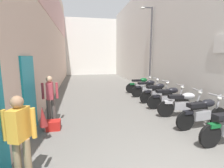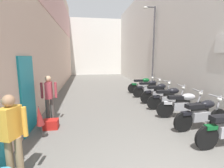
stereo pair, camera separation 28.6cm
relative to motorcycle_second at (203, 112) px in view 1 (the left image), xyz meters
name	(u,v)px [view 1 (the left image)]	position (x,y,z in m)	size (l,w,h in m)	color
ground_plane	(109,96)	(-2.07, 4.65, -0.50)	(34.58, 34.58, 0.00)	#66635E
building_left	(50,29)	(-5.28, 6.61, 3.34)	(0.45, 18.58, 7.60)	beige
building_right	(150,37)	(1.14, 6.65, 3.00)	(0.45, 18.58, 7.01)	silver
building_far_end	(91,47)	(-2.07, 16.94, 2.81)	(9.03, 2.00, 6.62)	silver
motorcycle_second	(203,112)	(0.00, 0.00, 0.00)	(1.85, 0.58, 1.04)	black
motorcycle_third	(183,104)	(0.00, 0.97, 0.00)	(1.84, 0.58, 1.04)	black
motorcycle_fourth	(169,97)	(0.00, 1.97, 0.00)	(1.85, 0.58, 1.04)	black
motorcycle_fifth	(157,92)	(0.00, 3.02, 0.00)	(1.83, 0.58, 1.04)	black
motorcycle_sixth	(148,88)	(0.00, 4.13, 0.00)	(1.85, 0.58, 1.04)	black
motorcycle_seventh	(141,85)	(0.00, 5.15, 0.00)	(1.85, 0.58, 1.04)	black
pedestrian_by_doorway	(20,134)	(-4.67, -1.35, 0.42)	(0.52, 0.39, 1.57)	#8C7251
pedestrian_mid_alley	(50,96)	(-4.62, 1.35, 0.42)	(0.52, 0.35, 1.57)	#564C47
plastic_crate	(53,125)	(-4.50, 0.79, -0.36)	(0.44, 0.32, 0.28)	red
umbrella_leaning	(43,117)	(-4.61, 0.08, 0.18)	(0.20, 0.35, 0.97)	#4C4C4C
street_lamp	(150,44)	(0.71, 5.65, 2.47)	(0.79, 0.18, 5.13)	#47474C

